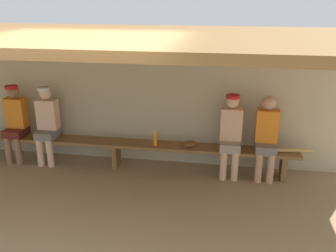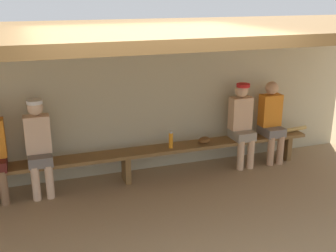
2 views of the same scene
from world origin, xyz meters
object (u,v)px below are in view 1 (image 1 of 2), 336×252
object	(u,v)px
player_shirtless_tan	(266,135)
baseball_glove_worn	(190,144)
bench	(116,145)
water_bottle_blue	(155,138)
player_with_sunglasses	(47,122)
player_leftmost	(15,120)
baseball_bat	(287,150)
player_in_red	(231,132)

from	to	relation	value
player_shirtless_tan	baseball_glove_worn	distance (m)	1.22
bench	water_bottle_blue	distance (m)	0.72
bench	player_shirtless_tan	distance (m)	2.47
baseball_glove_worn	player_with_sunglasses	bearing A→B (deg)	-39.06
player_leftmost	baseball_glove_worn	size ratio (longest dim) A/B	5.60
baseball_glove_worn	baseball_bat	distance (m)	1.53
player_leftmost	baseball_bat	size ratio (longest dim) A/B	1.75
baseball_glove_worn	water_bottle_blue	bearing A→B (deg)	-35.53
player_leftmost	water_bottle_blue	bearing A→B (deg)	-1.05
bench	player_shirtless_tan	bearing A→B (deg)	0.07
player_with_sunglasses	player_shirtless_tan	world-z (taller)	player_with_sunglasses
bench	player_in_red	size ratio (longest dim) A/B	4.46
bench	player_in_red	world-z (taller)	player_in_red
baseball_glove_worn	baseball_bat	size ratio (longest dim) A/B	0.31
baseball_glove_worn	player_leftmost	bearing A→B (deg)	-39.00
player_with_sunglasses	water_bottle_blue	distance (m)	1.89
bench	baseball_glove_worn	size ratio (longest dim) A/B	25.00
player_leftmost	baseball_bat	world-z (taller)	player_leftmost
player_leftmost	player_with_sunglasses	xyz separation A→B (m)	(0.58, 0.00, 0.00)
player_leftmost	player_in_red	size ratio (longest dim) A/B	1.00
player_with_sunglasses	baseball_bat	world-z (taller)	player_with_sunglasses
player_in_red	water_bottle_blue	size ratio (longest dim) A/B	5.25
bench	baseball_glove_worn	world-z (taller)	baseball_glove_worn
player_shirtless_tan	baseball_bat	size ratio (longest dim) A/B	1.74
player_shirtless_tan	bench	bearing A→B (deg)	-179.93
player_in_red	bench	bearing A→B (deg)	-179.89
player_with_sunglasses	baseball_glove_worn	distance (m)	2.46
player_shirtless_tan	baseball_bat	xyz separation A→B (m)	(0.34, -0.00, -0.24)
player_in_red	baseball_bat	bearing A→B (deg)	-0.23
player_with_sunglasses	baseball_bat	size ratio (longest dim) A/B	1.75
player_leftmost	player_with_sunglasses	distance (m)	0.58
water_bottle_blue	player_with_sunglasses	bearing A→B (deg)	178.62
player_with_sunglasses	player_in_red	world-z (taller)	same
water_bottle_blue	baseball_bat	bearing A→B (deg)	1.14
player_in_red	water_bottle_blue	xyz separation A→B (m)	(-1.21, -0.05, -0.16)
player_shirtless_tan	baseball_glove_worn	size ratio (longest dim) A/B	5.56
player_leftmost	player_in_red	xyz separation A→B (m)	(3.68, 0.00, 0.00)
player_leftmost	baseball_glove_worn	xyz separation A→B (m)	(3.03, -0.01, -0.24)
player_leftmost	player_with_sunglasses	world-z (taller)	same
player_shirtless_tan	player_in_red	xyz separation A→B (m)	(-0.55, 0.00, 0.02)
baseball_bat	water_bottle_blue	bearing A→B (deg)	173.98
bench	baseball_glove_worn	distance (m)	1.26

